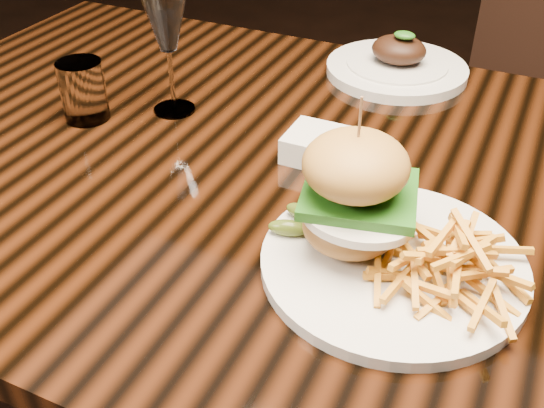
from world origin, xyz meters
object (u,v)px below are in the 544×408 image
at_px(wine_glass, 166,26).
at_px(chair_far, 539,90).
at_px(burger_plate, 390,231).
at_px(far_dish, 397,66).
at_px(dining_table, 346,226).

bearing_deg(wine_glass, chair_far, 57.33).
bearing_deg(chair_far, burger_plate, -79.60).
distance_m(burger_plate, wine_glass, 0.48).
xyz_separation_m(burger_plate, wine_glass, (-0.42, 0.22, 0.09)).
height_order(burger_plate, wine_glass, burger_plate).
relative_size(far_dish, chair_far, 0.26).
height_order(wine_glass, chair_far, chair_far).
distance_m(dining_table, burger_plate, 0.22).
bearing_deg(far_dish, dining_table, -83.74).
height_order(wine_glass, far_dish, wine_glass).
xyz_separation_m(wine_glass, chair_far, (0.52, 0.81, -0.35)).
distance_m(far_dish, chair_far, 0.62).
bearing_deg(far_dish, wine_glass, -134.92).
bearing_deg(dining_table, chair_far, 77.48).
height_order(burger_plate, far_dish, burger_plate).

